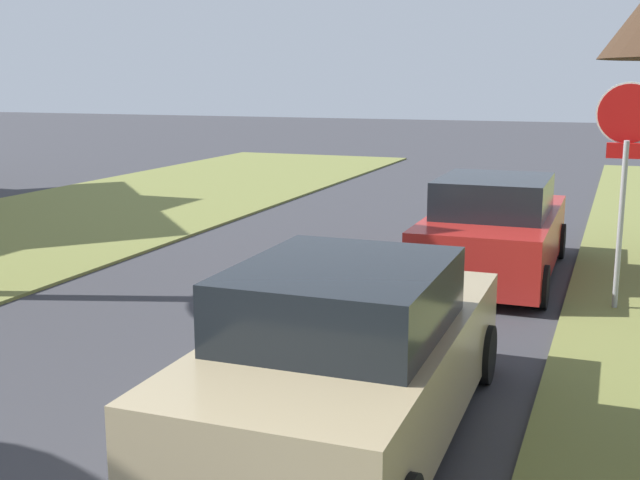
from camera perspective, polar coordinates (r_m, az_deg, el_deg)
stop_sign_far at (r=11.02m, az=20.99°, el=6.21°), size 0.81×0.43×2.96m
parked_sedan_tan at (r=6.83m, az=2.08°, el=-8.37°), size 1.97×4.41×1.57m
parked_sedan_red at (r=12.70m, az=12.30°, el=0.66°), size 1.97×4.41×1.57m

